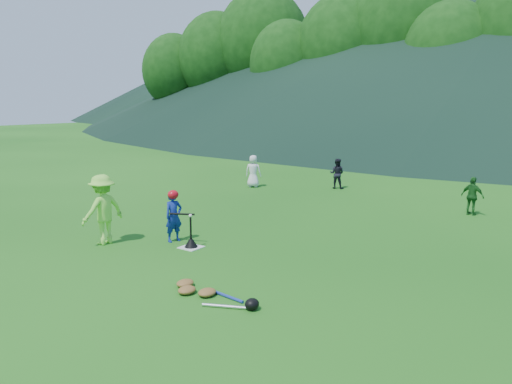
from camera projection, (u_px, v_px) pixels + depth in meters
ground at (191, 248)px, 11.17m from camera, size 120.00×120.00×0.00m
home_plate at (191, 247)px, 11.17m from camera, size 0.45×0.45×0.02m
baseball at (190, 216)px, 11.03m from camera, size 0.08×0.08×0.08m
batter_child at (174, 216)px, 11.58m from camera, size 0.38×0.49×1.19m
adult_coach at (103, 210)px, 11.35m from camera, size 0.67×1.08×1.61m
fielder_a at (253, 171)px, 18.97m from camera, size 0.70×0.59×1.22m
fielder_b at (337, 174)px, 18.65m from camera, size 0.63×0.55×1.13m
fielder_c at (472, 196)px, 14.27m from camera, size 0.70×0.41×1.12m
batting_tee at (191, 242)px, 11.14m from camera, size 0.30×0.30×0.68m
batter_gear at (174, 196)px, 11.48m from camera, size 0.72×0.29×0.55m
equipment_pile at (207, 292)px, 8.38m from camera, size 1.80×0.66×0.19m
outfield_fence at (477, 140)px, 33.45m from camera, size 70.07×0.08×1.33m
tree_line at (506, 33)px, 36.65m from camera, size 70.04×11.40×14.82m
distant_hills at (510, 25)px, 78.31m from camera, size 155.00×140.00×32.00m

